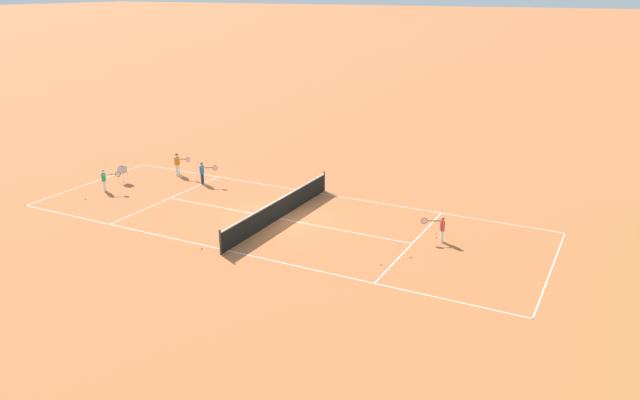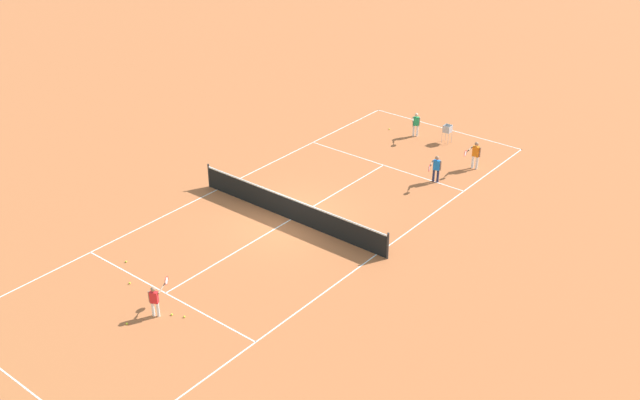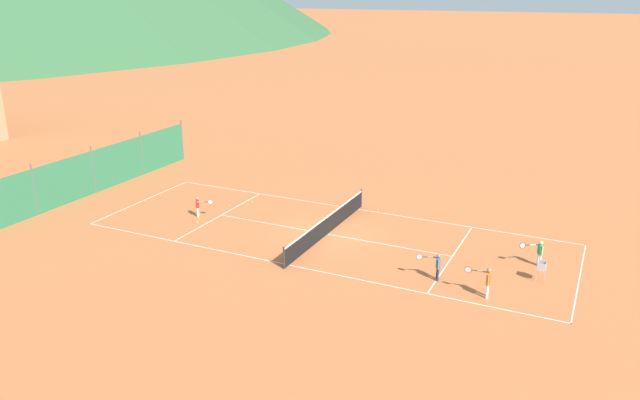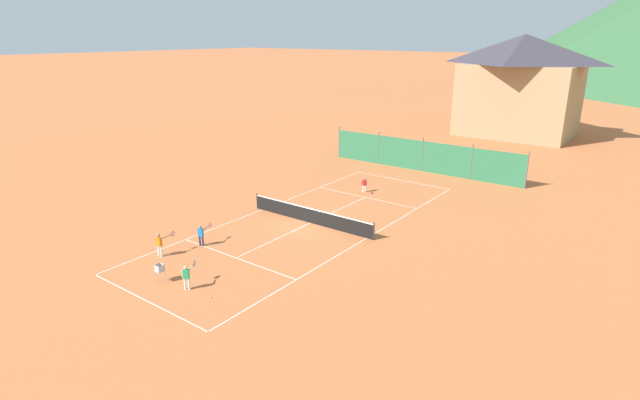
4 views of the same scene
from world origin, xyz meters
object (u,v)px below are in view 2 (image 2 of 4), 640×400
object	(u,v)px
player_near_baseline	(155,298)
player_far_service	(436,167)
tennis_net	(291,208)
tennis_ball_near_corner	(229,178)
tennis_ball_alley_left	(126,262)
ball_hopper	(448,130)
tennis_ball_service_box	(127,324)
player_far_baseline	(475,153)
tennis_ball_mid_court	(172,314)
player_near_service	(416,123)
tennis_ball_by_net_right	(130,283)
tennis_ball_far_corner	(184,317)
tennis_ball_alley_right	(389,129)

from	to	relation	value
player_near_baseline	player_far_service	bearing A→B (deg)	-98.22
tennis_net	player_near_baseline	xyz separation A→B (m)	(-0.72, 7.36, 0.15)
tennis_ball_near_corner	tennis_ball_alley_left	bearing A→B (deg)	105.14
player_near_baseline	ball_hopper	distance (m)	17.77
player_far_service	tennis_ball_service_box	bearing A→B (deg)	80.92
player_far_service	player_near_baseline	bearing A→B (deg)	81.78
tennis_ball_alley_left	player_far_service	bearing A→B (deg)	-112.95
tennis_net	player_far_baseline	size ratio (longest dim) A/B	7.13
tennis_net	tennis_ball_alley_left	bearing A→B (deg)	67.07
tennis_ball_near_corner	tennis_ball_mid_court	world-z (taller)	same
player_far_service	ball_hopper	size ratio (longest dim) A/B	1.37
player_near_service	tennis_ball_service_box	bearing A→B (deg)	93.17
player_near_baseline	tennis_ball_by_net_right	bearing A→B (deg)	-15.22
tennis_ball_mid_court	tennis_ball_alley_left	bearing A→B (deg)	-16.34
tennis_net	ball_hopper	distance (m)	10.45
tennis_ball_far_corner	tennis_ball_mid_court	bearing A→B (deg)	23.03
player_far_baseline	tennis_ball_by_net_right	bearing A→B (deg)	72.94
tennis_ball_alley_right	tennis_ball_alley_left	size ratio (longest dim) A/B	1.00
player_near_baseline	tennis_ball_by_net_right	size ratio (longest dim) A/B	16.83
tennis_ball_alley_right	tennis_ball_far_corner	size ratio (longest dim) A/B	1.00
tennis_ball_alley_left	tennis_ball_far_corner	size ratio (longest dim) A/B	1.00
tennis_ball_near_corner	tennis_ball_far_corner	size ratio (longest dim) A/B	1.00
tennis_ball_near_corner	ball_hopper	bearing A→B (deg)	-119.88
player_near_baseline	player_far_baseline	xyz separation A→B (m)	(-2.65, -15.97, 0.10)
tennis_ball_by_net_right	ball_hopper	world-z (taller)	ball_hopper
player_near_service	player_near_baseline	bearing A→B (deg)	94.51
tennis_net	player_far_service	xyz separation A→B (m)	(-2.70, -6.37, 0.21)
tennis_ball_alley_right	tennis_ball_far_corner	distance (m)	17.31
ball_hopper	tennis_ball_alley_left	bearing A→B (deg)	78.05
player_far_baseline	tennis_ball_by_net_right	xyz separation A→B (m)	(4.73, 15.40, -0.72)
tennis_ball_far_corner	tennis_ball_mid_court	world-z (taller)	same
player_near_baseline	tennis_ball_alley_right	distance (m)	17.62
tennis_ball_alley_left	tennis_ball_alley_right	bearing A→B (deg)	-91.52
player_far_service	tennis_ball_alley_left	bearing A→B (deg)	67.05
player_far_baseline	player_near_baseline	bearing A→B (deg)	80.59
player_far_baseline	tennis_ball_near_corner	distance (m)	10.90
tennis_net	tennis_ball_alley_left	xyz separation A→B (m)	(2.55, 6.02, -0.47)
tennis_ball_far_corner	ball_hopper	world-z (taller)	ball_hopper
player_far_baseline	player_near_service	xyz separation A→B (m)	(4.02, -1.49, -0.05)
tennis_ball_by_net_right	player_near_baseline	bearing A→B (deg)	164.78
player_near_baseline	tennis_ball_near_corner	world-z (taller)	player_near_baseline
tennis_net	tennis_ball_service_box	bearing A→B (deg)	92.47
player_far_baseline	tennis_ball_near_corner	xyz separation A→B (m)	(7.82, 7.57, -0.72)
tennis_ball_alley_left	ball_hopper	distance (m)	16.81
tennis_ball_alley_right	tennis_ball_alley_left	xyz separation A→B (m)	(0.42, 16.03, 0.00)
player_near_baseline	tennis_ball_service_box	world-z (taller)	player_near_baseline
player_far_service	player_near_service	distance (m)	5.01
player_near_service	tennis_ball_far_corner	world-z (taller)	player_near_service
tennis_ball_alley_left	tennis_ball_far_corner	distance (m)	4.14
player_far_service	ball_hopper	distance (m)	4.41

